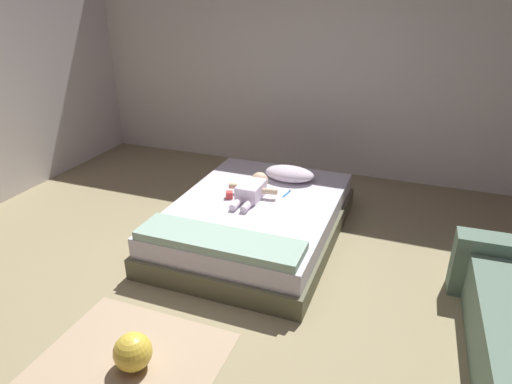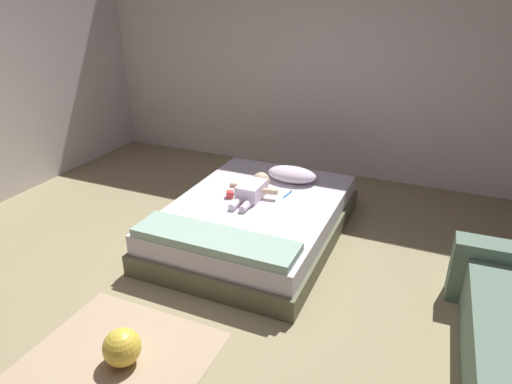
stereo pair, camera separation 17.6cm
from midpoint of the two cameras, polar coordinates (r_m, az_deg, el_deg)
ground_plane at (r=3.42m, az=-6.53°, el=-14.54°), size 8.00×8.00×0.00m
wall_behind_bed at (r=5.53m, az=7.50°, el=16.06°), size 8.00×0.12×2.68m
bed at (r=4.18m, az=-1.21°, el=-3.54°), size 1.45×2.02×0.36m
pillow at (r=4.53m, az=3.14°, el=2.33°), size 0.50×0.30×0.15m
baby at (r=4.19m, az=-1.61°, el=0.40°), size 0.48×0.62×0.17m
toothbrush at (r=4.25m, az=2.78°, el=-0.15°), size 0.03×0.16×0.02m
rug at (r=3.15m, az=-17.29°, el=-19.73°), size 1.13×0.94×0.01m
toy_ball at (r=3.02m, az=-17.00°, el=-18.75°), size 0.24×0.24×0.24m
blanket at (r=3.45m, az=-6.17°, el=-6.13°), size 1.31×0.35×0.07m
toy_block at (r=4.17m, az=-4.59°, el=-0.38°), size 0.08×0.08×0.06m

